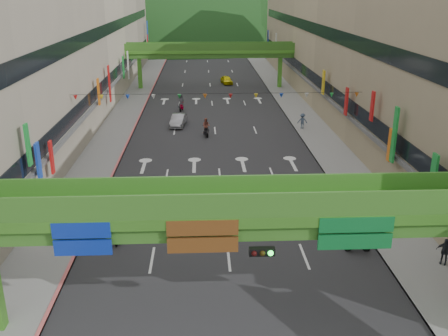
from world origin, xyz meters
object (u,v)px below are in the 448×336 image
object	(u,v)px
overpass_near	(259,230)
scooter_rider_mid	(206,127)
car_yellow	(227,80)
car_silver	(178,120)

from	to	relation	value
overpass_near	scooter_rider_mid	bearing A→B (deg)	93.40
overpass_near	car_yellow	bearing A→B (deg)	88.35
scooter_rider_mid	car_yellow	bearing A→B (deg)	83.10
scooter_rider_mid	car_silver	distance (m)	5.46
car_silver	scooter_rider_mid	bearing A→B (deg)	-46.86
overpass_near	car_yellow	world-z (taller)	overpass_near
scooter_rider_mid	car_silver	world-z (taller)	scooter_rider_mid
scooter_rider_mid	car_silver	bearing A→B (deg)	125.34
scooter_rider_mid	car_yellow	size ratio (longest dim) A/B	0.52
overpass_near	car_silver	bearing A→B (deg)	97.86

